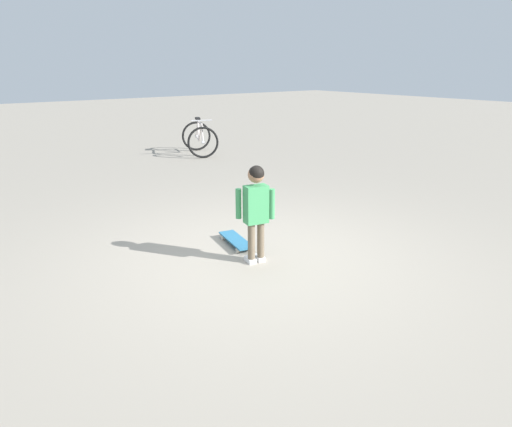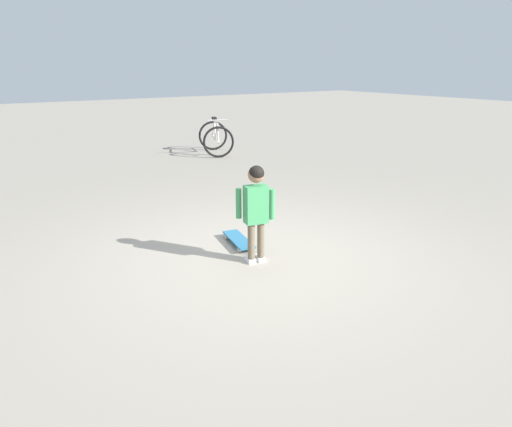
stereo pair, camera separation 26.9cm
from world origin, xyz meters
name	(u,v)px [view 1 (the left image)]	position (x,y,z in m)	size (l,w,h in m)	color
ground_plane	(260,257)	(0.00, 0.00, 0.00)	(50.00, 50.00, 0.00)	#9E9384
child_person	(256,204)	(-0.11, -0.08, 0.66)	(0.33, 0.28, 1.06)	brown
skateboard	(236,240)	(0.00, 0.46, 0.06)	(0.31, 0.66, 0.07)	teal
bicycle_near	(200,138)	(2.62, 5.76, 0.38)	(1.05, 1.26, 0.85)	black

